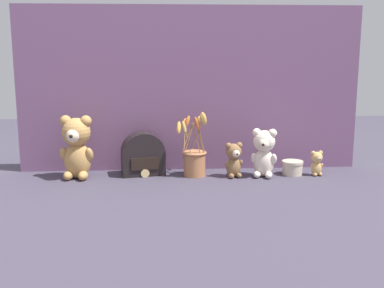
# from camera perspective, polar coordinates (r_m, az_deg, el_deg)

# --- Properties ---
(ground_plane) EXTENTS (4.00, 4.00, 0.00)m
(ground_plane) POSITION_cam_1_polar(r_m,az_deg,el_deg) (2.22, 0.03, -3.99)
(ground_plane) COLOR #3D3847
(backdrop_wall) EXTENTS (1.64, 0.02, 0.79)m
(backdrop_wall) POSITION_cam_1_polar(r_m,az_deg,el_deg) (2.32, -0.24, 6.51)
(backdrop_wall) COLOR #704C70
(backdrop_wall) RESTS_ON ground
(teddy_bear_large) EXTENTS (0.16, 0.15, 0.29)m
(teddy_bear_large) POSITION_cam_1_polar(r_m,az_deg,el_deg) (2.24, -13.53, -0.21)
(teddy_bear_large) COLOR tan
(teddy_bear_large) RESTS_ON ground
(teddy_bear_medium) EXTENTS (0.13, 0.12, 0.23)m
(teddy_bear_medium) POSITION_cam_1_polar(r_m,az_deg,el_deg) (2.24, 8.53, -0.93)
(teddy_bear_medium) COLOR beige
(teddy_bear_medium) RESTS_ON ground
(teddy_bear_small) EXTENTS (0.09, 0.08, 0.16)m
(teddy_bear_small) POSITION_cam_1_polar(r_m,az_deg,el_deg) (2.22, 4.99, -1.80)
(teddy_bear_small) COLOR olive
(teddy_bear_small) RESTS_ON ground
(teddy_bear_tiny) EXTENTS (0.07, 0.06, 0.12)m
(teddy_bear_tiny) POSITION_cam_1_polar(r_m,az_deg,el_deg) (2.32, 14.55, -2.14)
(teddy_bear_tiny) COLOR tan
(teddy_bear_tiny) RESTS_ON ground
(flower_vase) EXTENTS (0.15, 0.16, 0.31)m
(flower_vase) POSITION_cam_1_polar(r_m,az_deg,el_deg) (2.24, 0.27, -1.64)
(flower_vase) COLOR #AD7047
(flower_vase) RESTS_ON ground
(vintage_radio) EXTENTS (0.21, 0.13, 0.20)m
(vintage_radio) POSITION_cam_1_polar(r_m,az_deg,el_deg) (2.27, -5.82, -1.55)
(vintage_radio) COLOR black
(vintage_radio) RESTS_ON ground
(decorative_tin_tall) EXTENTS (0.10, 0.10, 0.07)m
(decorative_tin_tall) POSITION_cam_1_polar(r_m,az_deg,el_deg) (2.32, 11.81, -2.76)
(decorative_tin_tall) COLOR beige
(decorative_tin_tall) RESTS_ON ground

